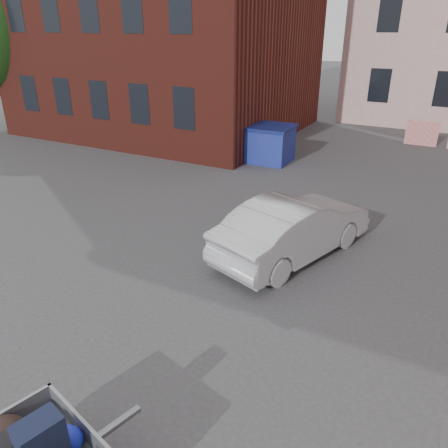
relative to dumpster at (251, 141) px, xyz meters
The scene contains 4 objects.
ground 10.18m from the dumpster, 72.21° to the right, with size 120.00×120.00×0.00m, color #38383A.
far_building 21.18m from the dumpster, 143.89° to the left, with size 6.00×6.00×8.00m, color maroon.
dumpster is the anchor object (origin of this frame).
silver_car 7.82m from the dumpster, 58.13° to the right, with size 1.43×4.10×1.35m, color #AAACB2.
Camera 1 is at (3.75, -5.38, 4.75)m, focal length 35.00 mm.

